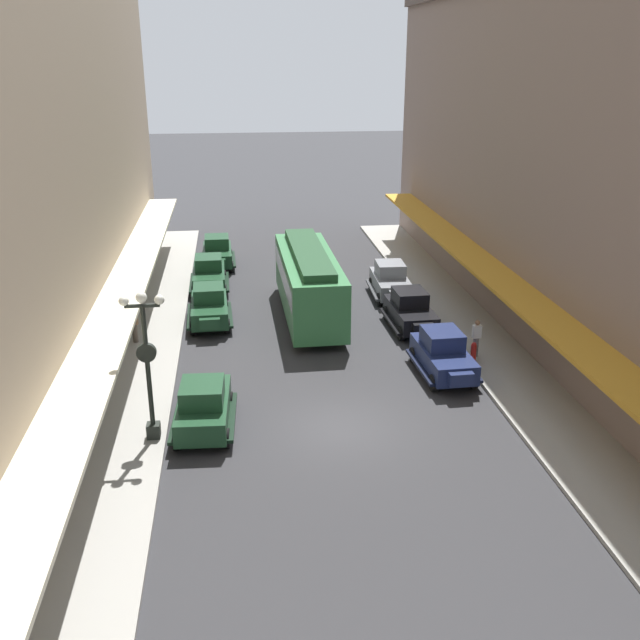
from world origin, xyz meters
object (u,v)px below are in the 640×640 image
(parked_car_1, at_px, (217,251))
(fire_hydrant, at_px, (473,351))
(parked_car_6, at_px, (443,353))
(lamp_post_with_clock, at_px, (147,360))
(pedestrian_0, at_px, (476,338))
(pedestrian_1, at_px, (134,324))
(parked_car_5, at_px, (410,310))
(parked_car_4, at_px, (209,273))
(parked_car_0, at_px, (391,280))
(parked_car_2, at_px, (209,305))
(parked_car_3, at_px, (204,404))
(streetcar, at_px, (309,280))

(parked_car_1, xyz_separation_m, fire_hydrant, (10.85, -16.15, -0.38))
(parked_car_6, xyz_separation_m, lamp_post_with_clock, (-11.15, -3.99, 2.04))
(pedestrian_0, bearing_deg, pedestrian_1, 166.89)
(lamp_post_with_clock, distance_m, pedestrian_1, 9.10)
(parked_car_1, relative_size, parked_car_5, 1.00)
(parked_car_4, distance_m, pedestrian_1, 8.31)
(parked_car_6, relative_size, lamp_post_with_clock, 0.83)
(parked_car_4, xyz_separation_m, parked_car_6, (9.65, -12.44, 0.00))
(pedestrian_1, bearing_deg, parked_car_0, 22.39)
(lamp_post_with_clock, xyz_separation_m, fire_hydrant, (12.75, 4.89, -2.42))
(parked_car_2, height_order, lamp_post_with_clock, lamp_post_with_clock)
(parked_car_4, distance_m, fire_hydrant, 16.12)
(parked_car_4, bearing_deg, parked_car_3, -89.36)
(parked_car_1, relative_size, parked_car_4, 1.00)
(lamp_post_with_clock, xyz_separation_m, pedestrian_1, (-1.62, 8.73, -2.00))
(parked_car_4, relative_size, parked_car_6, 0.99)
(parked_car_6, distance_m, fire_hydrant, 1.87)
(streetcar, distance_m, lamp_post_with_clock, 13.17)
(parked_car_5, distance_m, streetcar, 5.17)
(parked_car_0, distance_m, parked_car_5, 4.75)
(parked_car_3, height_order, streetcar, streetcar)
(streetcar, bearing_deg, parked_car_0, 29.02)
(parked_car_3, relative_size, parked_car_6, 1.00)
(streetcar, relative_size, fire_hydrant, 11.75)
(parked_car_2, distance_m, parked_car_5, 9.63)
(parked_car_2, bearing_deg, pedestrian_1, -144.27)
(parked_car_0, relative_size, parked_car_6, 1.00)
(parked_car_1, bearing_deg, pedestrian_1, -105.93)
(parked_car_3, xyz_separation_m, parked_car_4, (-0.18, 15.79, 0.00))
(parked_car_1, height_order, fire_hydrant, parked_car_1)
(parked_car_2, relative_size, streetcar, 0.45)
(parked_car_2, xyz_separation_m, parked_car_4, (-0.14, 5.36, 0.00))
(parked_car_0, height_order, parked_car_3, same)
(parked_car_3, height_order, pedestrian_0, parked_car_3)
(streetcar, height_order, pedestrian_1, streetcar)
(parked_car_3, xyz_separation_m, pedestrian_0, (11.31, 4.69, 0.05))
(streetcar, bearing_deg, parked_car_1, 115.51)
(parked_car_2, xyz_separation_m, lamp_post_with_clock, (-1.64, -11.07, 2.04))
(streetcar, xyz_separation_m, lamp_post_with_clock, (-6.50, -11.40, 1.08))
(parked_car_5, xyz_separation_m, streetcar, (-4.60, 2.15, 0.96))
(parked_car_2, bearing_deg, parked_car_5, -10.89)
(parked_car_6, relative_size, pedestrian_0, 2.62)
(parked_car_5, xyz_separation_m, pedestrian_0, (1.89, -3.92, 0.05))
(pedestrian_0, bearing_deg, parked_car_1, 125.21)
(parked_car_3, distance_m, fire_hydrant, 11.87)
(parked_car_0, height_order, parked_car_2, same)
(pedestrian_0, bearing_deg, lamp_post_with_clock, -157.71)
(parked_car_0, relative_size, streetcar, 0.45)
(streetcar, bearing_deg, parked_car_3, -114.13)
(parked_car_5, bearing_deg, parked_car_6, -89.35)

